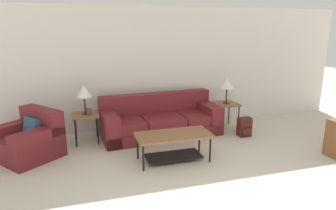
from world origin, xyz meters
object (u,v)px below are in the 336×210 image
at_px(couch, 160,121).
at_px(side_table_left, 86,117).
at_px(armchair, 29,141).
at_px(coffee_table, 173,141).
at_px(side_table_right, 226,106).
at_px(backpack, 244,127).
at_px(table_lamp_right, 227,84).
at_px(table_lamp_left, 84,92).

bearing_deg(couch, side_table_left, 179.98).
bearing_deg(armchair, coffee_table, -20.41).
bearing_deg(side_table_right, backpack, -76.92).
xyz_separation_m(armchair, coffee_table, (2.31, -0.86, 0.05)).
relative_size(side_table_right, table_lamp_right, 1.02).
distance_m(side_table_right, table_lamp_left, 3.01).
distance_m(side_table_left, side_table_right, 2.97).
relative_size(side_table_left, side_table_right, 1.00).
bearing_deg(table_lamp_right, table_lamp_left, 180.00).
xyz_separation_m(table_lamp_right, backpack, (0.14, -0.59, -0.80)).
distance_m(coffee_table, backpack, 1.90).
bearing_deg(side_table_right, table_lamp_left, 180.00).
bearing_deg(backpack, coffee_table, -158.00).
bearing_deg(armchair, side_table_right, 6.31).
distance_m(couch, side_table_left, 1.49).
bearing_deg(coffee_table, backpack, 22.00).
bearing_deg(backpack, side_table_left, 169.32).
xyz_separation_m(side_table_left, table_lamp_right, (2.97, 0.00, 0.49)).
xyz_separation_m(armchair, backpack, (4.06, -0.15, -0.10)).
xyz_separation_m(coffee_table, table_lamp_left, (-1.35, 1.29, 0.65)).
xyz_separation_m(couch, side_table_left, (-1.48, 0.00, 0.21)).
bearing_deg(armchair, table_lamp_right, 6.31).
relative_size(couch, side_table_right, 4.37).
relative_size(armchair, table_lamp_right, 2.33).
distance_m(side_table_left, table_lamp_left, 0.49).
bearing_deg(table_lamp_left, table_lamp_right, 0.00).
xyz_separation_m(side_table_right, table_lamp_left, (-2.97, 0.00, 0.49)).
bearing_deg(side_table_left, table_lamp_left, 104.04).
height_order(armchair, side_table_left, armchair).
bearing_deg(side_table_right, armchair, -173.69).
bearing_deg(couch, table_lamp_left, 179.98).
bearing_deg(side_table_left, couch, -0.02).
bearing_deg(armchair, table_lamp_left, 24.39).
distance_m(coffee_table, table_lamp_right, 2.17).
xyz_separation_m(coffee_table, side_table_right, (1.62, 1.29, 0.16)).
distance_m(side_table_right, backpack, 0.68).
height_order(couch, coffee_table, couch).
distance_m(table_lamp_right, backpack, 1.00).
relative_size(side_table_left, table_lamp_right, 1.02).
xyz_separation_m(side_table_right, backpack, (0.14, -0.59, -0.32)).
distance_m(coffee_table, side_table_right, 2.08).
xyz_separation_m(side_table_left, side_table_right, (2.97, 0.00, 0.00)).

